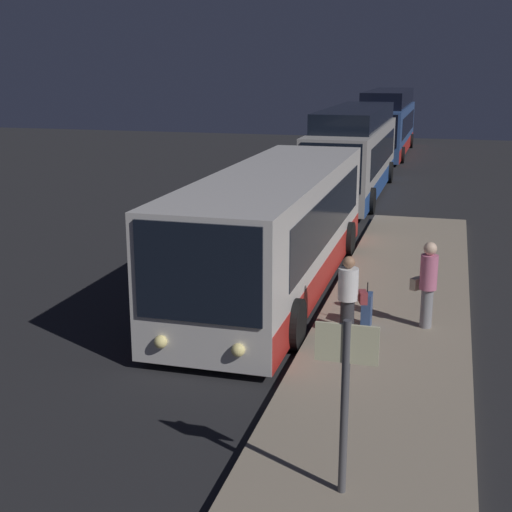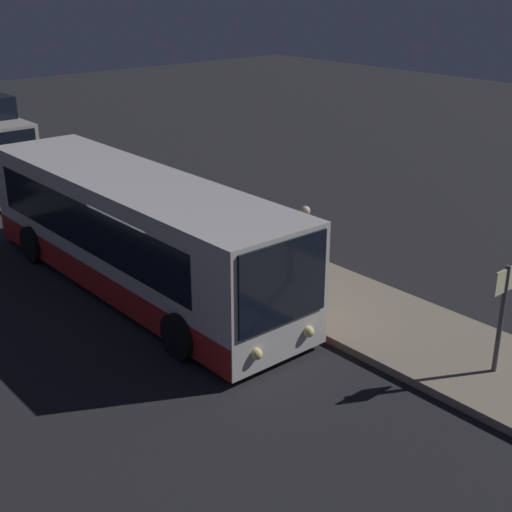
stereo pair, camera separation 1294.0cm
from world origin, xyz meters
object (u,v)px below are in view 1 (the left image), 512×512
bus_third (387,126)px  sign_post (345,384)px  passenger_waiting (349,294)px  suitcase (367,310)px  passenger_boarding (428,281)px  bus_lead (276,230)px  bus_second (354,156)px

bus_third → sign_post: size_ratio=5.43×
passenger_waiting → suitcase: size_ratio=1.71×
bus_third → passenger_boarding: (30.74, 3.69, -0.55)m
bus_lead → passenger_waiting: size_ratio=6.93×
passenger_boarding → suitcase: bearing=137.8°
suitcase → bus_third: bearing=-175.3°
bus_second → passenger_boarding: 16.39m
bus_second → sign_post: bearing=7.6°
bus_lead → bus_third: (-28.40, 0.00, 0.26)m
passenger_boarding → bus_third: bearing=40.2°
sign_post → suitcase: bearing=-176.0°
sign_post → bus_second: bearing=-172.4°
passenger_boarding → suitcase: 1.34m
passenger_waiting → sign_post: sign_post is taller
bus_second → passenger_waiting: 16.99m
bus_lead → suitcase: 3.77m
bus_second → suitcase: bus_second is taller
bus_lead → bus_third: size_ratio=0.90×
bus_third → passenger_waiting: 31.69m
passenger_boarding → passenger_waiting: bearing=154.1°
bus_lead → suitcase: bus_lead is taller
bus_lead → bus_second: 13.63m
bus_lead → sign_post: bus_lead is taller
bus_third → passenger_boarding: size_ratio=6.93×
bus_second → passenger_waiting: bearing=7.6°
bus_third → suitcase: 31.17m
bus_second → sign_post: size_ratio=5.12×
bus_second → bus_third: (-14.78, 0.00, 0.07)m
bus_lead → suitcase: bearing=43.9°
sign_post → passenger_waiting: bearing=-172.4°
bus_lead → bus_second: size_ratio=0.96×
passenger_boarding → sign_post: 6.25m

